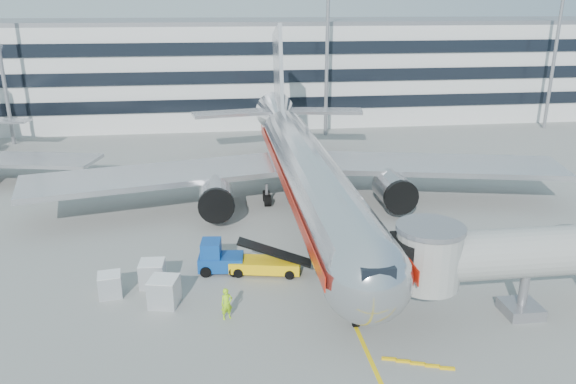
{
  "coord_description": "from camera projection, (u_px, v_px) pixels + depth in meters",
  "views": [
    {
      "loc": [
        -7.81,
        -36.38,
        18.44
      ],
      "look_at": [
        -2.28,
        5.54,
        4.0
      ],
      "focal_mm": 35.0,
      "sensor_mm": 36.0,
      "label": 1
    }
  ],
  "objects": [
    {
      "name": "cargo_container_left",
      "position": [
        110.0,
        285.0,
        36.79
      ],
      "size": [
        1.66,
        1.66,
        1.55
      ],
      "color": "silver",
      "rests_on": "ground"
    },
    {
      "name": "baggage_tug",
      "position": [
        218.0,
        258.0,
        40.02
      ],
      "size": [
        3.32,
        2.31,
        2.36
      ],
      "color": "navy",
      "rests_on": "ground"
    },
    {
      "name": "terminal",
      "position": [
        260.0,
        69.0,
        92.91
      ],
      "size": [
        150.0,
        24.25,
        15.6
      ],
      "color": "silver",
      "rests_on": "ground"
    },
    {
      "name": "ramp_worker",
      "position": [
        227.0,
        304.0,
        34.03
      ],
      "size": [
        0.85,
        0.69,
        2.01
      ],
      "primitive_type": "imported",
      "rotation": [
        0.0,
        0.0,
        0.33
      ],
      "color": "#A4ED18",
      "rests_on": "ground"
    },
    {
      "name": "lead_in_line",
      "position": [
        307.0,
        217.0,
        50.44
      ],
      "size": [
        0.25,
        70.0,
        0.01
      ],
      "primitive_type": "cube",
      "color": "yellow",
      "rests_on": "ground"
    },
    {
      "name": "cargo_container_front",
      "position": [
        164.0,
        291.0,
        35.64
      ],
      "size": [
        2.09,
        2.09,
        1.85
      ],
      "color": "silver",
      "rests_on": "ground"
    },
    {
      "name": "light_mast_centre",
      "position": [
        328.0,
        28.0,
        76.65
      ],
      "size": [
        2.4,
        1.2,
        25.45
      ],
      "color": "gray",
      "rests_on": "ground"
    },
    {
      "name": "main_jet",
      "position": [
        304.0,
        167.0,
        50.69
      ],
      "size": [
        50.95,
        48.7,
        16.06
      ],
      "color": "silver",
      "rests_on": "ground"
    },
    {
      "name": "belt_loader",
      "position": [
        265.0,
        264.0,
        39.88
      ],
      "size": [
        5.36,
        2.78,
        2.5
      ],
      "color": "yellow",
      "rests_on": "ground"
    },
    {
      "name": "ground",
      "position": [
        329.0,
        266.0,
        41.06
      ],
      "size": [
        180.0,
        180.0,
        0.0
      ],
      "primitive_type": "plane",
      "color": "gray",
      "rests_on": "ground"
    },
    {
      "name": "light_mast_east",
      "position": [
        559.0,
        27.0,
        80.86
      ],
      "size": [
        2.4,
        1.2,
        25.45
      ],
      "color": "gray",
      "rests_on": "ground"
    },
    {
      "name": "jet_bridge",
      "position": [
        555.0,
        256.0,
        33.81
      ],
      "size": [
        17.8,
        4.5,
        7.0
      ],
      "color": "silver",
      "rests_on": "ground"
    },
    {
      "name": "cargo_container_right",
      "position": [
        152.0,
        274.0,
        38.09
      ],
      "size": [
        1.73,
        1.73,
        1.75
      ],
      "color": "silver",
      "rests_on": "ground"
    }
  ]
}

